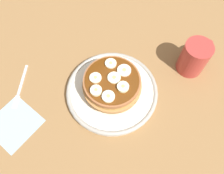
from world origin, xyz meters
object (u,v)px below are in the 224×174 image
object	(u,v)px
banana_slice_2	(124,71)
banana_slice_5	(111,64)
plate	(112,91)
banana_slice_6	(95,90)
fork	(20,88)
banana_slice_3	(108,97)
coffee_mug	(195,57)
pancake_stack	(112,85)
banana_slice_0	(113,77)
banana_slice_1	(123,87)
banana_slice_4	(95,78)
napkin	(14,123)

from	to	relation	value
banana_slice_2	banana_slice_5	bearing A→B (deg)	108.15
plate	banana_slice_6	bearing A→B (deg)	176.06
plate	banana_slice_2	bearing A→B (deg)	-2.17
plate	fork	xyz separation A→B (cm)	(-18.09, 16.74, -0.87)
banana_slice_3	banana_slice_5	xyz separation A→B (cm)	(6.05, 6.48, -0.07)
banana_slice_3	banana_slice_6	size ratio (longest dim) A/B	1.09
banana_slice_6	coffee_mug	distance (cm)	28.06
pancake_stack	banana_slice_0	distance (cm)	3.09
banana_slice_2	banana_slice_6	bearing A→B (deg)	176.84
banana_slice_6	coffee_mug	world-z (taller)	coffee_mug
pancake_stack	banana_slice_6	bearing A→B (deg)	177.14
banana_slice_1	banana_slice_5	world-z (taller)	banana_slice_1
pancake_stack	banana_slice_0	xyz separation A→B (cm)	(0.51, 0.32, 3.03)
banana_slice_1	banana_slice_2	xyz separation A→B (cm)	(3.16, 3.08, -0.15)
banana_slice_5	banana_slice_0	bearing A→B (deg)	-121.29
plate	banana_slice_4	xyz separation A→B (cm)	(-2.75, 2.77, 6.53)
banana_slice_0	banana_slice_4	distance (cm)	4.13
coffee_mug	banana_slice_1	bearing A→B (deg)	168.65
banana_slice_1	banana_slice_4	size ratio (longest dim) A/B	0.98
pancake_stack	banana_slice_3	size ratio (longest dim) A/B	5.02
banana_slice_0	pancake_stack	bearing A→B (deg)	-148.25
banana_slice_4	pancake_stack	bearing A→B (deg)	-43.03
banana_slice_5	banana_slice_4	bearing A→B (deg)	-171.53
banana_slice_3	fork	xyz separation A→B (cm)	(-14.59, 19.65, -7.48)
banana_slice_0	banana_slice_3	bearing A→B (deg)	-141.23
plate	banana_slice_4	world-z (taller)	banana_slice_4
banana_slice_0	napkin	bearing A→B (deg)	160.62
banana_slice_4	banana_slice_2	bearing A→B (deg)	-24.05
coffee_mug	pancake_stack	bearing A→B (deg)	160.86
plate	fork	bearing A→B (deg)	137.22
coffee_mug	banana_slice_6	bearing A→B (deg)	163.66
banana_slice_2	fork	bearing A→B (deg)	142.32
pancake_stack	banana_slice_6	xyz separation A→B (cm)	(-4.85, 0.24, 3.21)
plate	banana_slice_5	world-z (taller)	banana_slice_5
banana_slice_3	banana_slice_5	distance (cm)	8.86
banana_slice_1	coffee_mug	size ratio (longest dim) A/B	0.26
napkin	fork	world-z (taller)	fork
coffee_mug	plate	bearing A→B (deg)	161.15
banana_slice_5	napkin	size ratio (longest dim) A/B	0.26
banana_slice_0	coffee_mug	xyz separation A→B (cm)	(21.41, -7.93, -2.76)
banana_slice_0	banana_slice_3	world-z (taller)	banana_slice_3
banana_slice_4	napkin	xyz separation A→B (cm)	(-21.25, 6.30, -7.50)
coffee_mug	napkin	world-z (taller)	coffee_mug
banana_slice_0	banana_slice_1	distance (cm)	3.63
plate	banana_slice_6	world-z (taller)	banana_slice_6
banana_slice_2	banana_slice_0	bearing A→B (deg)	170.14
coffee_mug	fork	size ratio (longest dim) A/B	1.07
banana_slice_6	banana_slice_5	bearing A→B (deg)	23.94
plate	napkin	size ratio (longest dim) A/B	2.16
banana_slice_0	coffee_mug	world-z (taller)	coffee_mug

